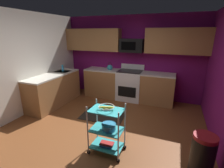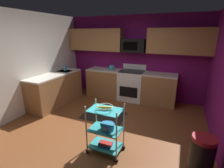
{
  "view_description": "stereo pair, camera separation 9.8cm",
  "coord_description": "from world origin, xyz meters",
  "px_view_note": "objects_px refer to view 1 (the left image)",
  "views": [
    {
      "loc": [
        1.4,
        -2.8,
        2.06
      ],
      "look_at": [
        0.19,
        0.25,
        1.05
      ],
      "focal_mm": 26.58,
      "sensor_mm": 36.0,
      "label": 1
    },
    {
      "loc": [
        1.49,
        -2.77,
        2.06
      ],
      "look_at": [
        0.19,
        0.25,
        1.05
      ],
      "focal_mm": 26.58,
      "sensor_mm": 36.0,
      "label": 2
    }
  ],
  "objects_px": {
    "microwave": "(132,46)",
    "dish_soap_bottle": "(63,68)",
    "rolling_cart": "(107,129)",
    "trash_can": "(202,155)",
    "mixing_bowl_large": "(109,127)",
    "kettle": "(110,67)",
    "fruit_bowl": "(106,107)",
    "oven_range": "(130,85)",
    "book_stack": "(107,144)"
  },
  "relations": [
    {
      "from": "fruit_bowl",
      "to": "dish_soap_bottle",
      "type": "relative_size",
      "value": 1.36
    },
    {
      "from": "mixing_bowl_large",
      "to": "trash_can",
      "type": "relative_size",
      "value": 0.38
    },
    {
      "from": "oven_range",
      "to": "dish_soap_bottle",
      "type": "relative_size",
      "value": 5.5
    },
    {
      "from": "microwave",
      "to": "trash_can",
      "type": "height_order",
      "value": "microwave"
    },
    {
      "from": "trash_can",
      "to": "dish_soap_bottle",
      "type": "bearing_deg",
      "value": 155.18
    },
    {
      "from": "microwave",
      "to": "dish_soap_bottle",
      "type": "xyz_separation_m",
      "value": [
        -1.96,
        -0.87,
        -0.68
      ]
    },
    {
      "from": "trash_can",
      "to": "rolling_cart",
      "type": "bearing_deg",
      "value": -177.16
    },
    {
      "from": "book_stack",
      "to": "kettle",
      "type": "xyz_separation_m",
      "value": [
        -0.99,
        2.58,
        0.85
      ]
    },
    {
      "from": "book_stack",
      "to": "microwave",
      "type": "bearing_deg",
      "value": 96.56
    },
    {
      "from": "fruit_bowl",
      "to": "mixing_bowl_large",
      "type": "relative_size",
      "value": 1.08
    },
    {
      "from": "mixing_bowl_large",
      "to": "kettle",
      "type": "bearing_deg",
      "value": 111.79
    },
    {
      "from": "kettle",
      "to": "microwave",
      "type": "bearing_deg",
      "value": 9.0
    },
    {
      "from": "rolling_cart",
      "to": "kettle",
      "type": "relative_size",
      "value": 3.47
    },
    {
      "from": "book_stack",
      "to": "fruit_bowl",
      "type": "bearing_deg",
      "value": 135.0
    },
    {
      "from": "oven_range",
      "to": "fruit_bowl",
      "type": "bearing_deg",
      "value": -83.19
    },
    {
      "from": "kettle",
      "to": "rolling_cart",
      "type": "bearing_deg",
      "value": -68.95
    },
    {
      "from": "kettle",
      "to": "trash_can",
      "type": "bearing_deg",
      "value": -44.99
    },
    {
      "from": "rolling_cart",
      "to": "trash_can",
      "type": "xyz_separation_m",
      "value": [
        1.52,
        0.08,
        -0.12
      ]
    },
    {
      "from": "rolling_cart",
      "to": "book_stack",
      "type": "height_order",
      "value": "rolling_cart"
    },
    {
      "from": "mixing_bowl_large",
      "to": "dish_soap_bottle",
      "type": "xyz_separation_m",
      "value": [
        -2.31,
        1.83,
        0.5
      ]
    },
    {
      "from": "rolling_cart",
      "to": "mixing_bowl_large",
      "type": "distance_m",
      "value": 0.08
    },
    {
      "from": "microwave",
      "to": "dish_soap_bottle",
      "type": "relative_size",
      "value": 3.5
    },
    {
      "from": "oven_range",
      "to": "book_stack",
      "type": "height_order",
      "value": "oven_range"
    },
    {
      "from": "fruit_bowl",
      "to": "mixing_bowl_large",
      "type": "distance_m",
      "value": 0.36
    },
    {
      "from": "rolling_cart",
      "to": "trash_can",
      "type": "distance_m",
      "value": 1.52
    },
    {
      "from": "microwave",
      "to": "fruit_bowl",
      "type": "bearing_deg",
      "value": -83.44
    },
    {
      "from": "oven_range",
      "to": "dish_soap_bottle",
      "type": "bearing_deg",
      "value": -158.7
    },
    {
      "from": "oven_range",
      "to": "kettle",
      "type": "bearing_deg",
      "value": -179.68
    },
    {
      "from": "dish_soap_bottle",
      "to": "trash_can",
      "type": "bearing_deg",
      "value": -24.82
    },
    {
      "from": "microwave",
      "to": "kettle",
      "type": "relative_size",
      "value": 2.65
    },
    {
      "from": "fruit_bowl",
      "to": "dish_soap_bottle",
      "type": "distance_m",
      "value": 2.91
    },
    {
      "from": "trash_can",
      "to": "microwave",
      "type": "bearing_deg",
      "value": 124.88
    },
    {
      "from": "rolling_cart",
      "to": "microwave",
      "type": "bearing_deg",
      "value": 96.56
    },
    {
      "from": "rolling_cart",
      "to": "fruit_bowl",
      "type": "distance_m",
      "value": 0.42
    },
    {
      "from": "rolling_cart",
      "to": "trash_can",
      "type": "height_order",
      "value": "rolling_cart"
    },
    {
      "from": "oven_range",
      "to": "kettle",
      "type": "relative_size",
      "value": 4.17
    },
    {
      "from": "microwave",
      "to": "mixing_bowl_large",
      "type": "distance_m",
      "value": 2.96
    },
    {
      "from": "microwave",
      "to": "mixing_bowl_large",
      "type": "height_order",
      "value": "microwave"
    },
    {
      "from": "rolling_cart",
      "to": "dish_soap_bottle",
      "type": "distance_m",
      "value": 2.97
    },
    {
      "from": "book_stack",
      "to": "trash_can",
      "type": "relative_size",
      "value": 0.39
    },
    {
      "from": "mixing_bowl_large",
      "to": "kettle",
      "type": "relative_size",
      "value": 0.95
    },
    {
      "from": "oven_range",
      "to": "dish_soap_bottle",
      "type": "height_order",
      "value": "dish_soap_bottle"
    },
    {
      "from": "oven_range",
      "to": "fruit_bowl",
      "type": "height_order",
      "value": "oven_range"
    },
    {
      "from": "mixing_bowl_large",
      "to": "dish_soap_bottle",
      "type": "relative_size",
      "value": 1.26
    },
    {
      "from": "microwave",
      "to": "fruit_bowl",
      "type": "height_order",
      "value": "microwave"
    },
    {
      "from": "oven_range",
      "to": "dish_soap_bottle",
      "type": "xyz_separation_m",
      "value": [
        -1.96,
        -0.76,
        0.54
      ]
    },
    {
      "from": "kettle",
      "to": "dish_soap_bottle",
      "type": "bearing_deg",
      "value": -149.17
    },
    {
      "from": "rolling_cart",
      "to": "book_stack",
      "type": "bearing_deg",
      "value": 0.0
    },
    {
      "from": "microwave",
      "to": "book_stack",
      "type": "relative_size",
      "value": 2.74
    },
    {
      "from": "rolling_cart",
      "to": "mixing_bowl_large",
      "type": "relative_size",
      "value": 3.63
    }
  ]
}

